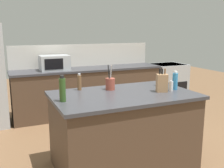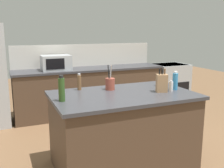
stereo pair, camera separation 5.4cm
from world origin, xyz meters
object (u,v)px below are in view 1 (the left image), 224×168
at_px(spice_jar_oregano, 158,81).
at_px(salt_shaker, 171,86).
at_px(range_oven, 167,83).
at_px(utensil_crock, 110,83).
at_px(knife_block, 162,83).
at_px(olive_oil_bottle, 62,89).
at_px(microwave, 55,63).
at_px(pepper_grinder, 79,82).
at_px(dish_soap_bottle, 175,81).

bearing_deg(spice_jar_oregano, salt_shaker, -95.33).
relative_size(range_oven, utensil_crock, 2.87).
bearing_deg(knife_block, olive_oil_bottle, -161.97).
relative_size(olive_oil_bottle, spice_jar_oregano, 2.31).
bearing_deg(olive_oil_bottle, microwave, 80.41).
height_order(olive_oil_bottle, pepper_grinder, olive_oil_bottle).
distance_m(microwave, salt_shaker, 2.51).
bearing_deg(salt_shaker, olive_oil_bottle, 177.67).
xyz_separation_m(range_oven, olive_oil_bottle, (-2.99, -2.26, 0.61)).
height_order(knife_block, pepper_grinder, knife_block).
bearing_deg(salt_shaker, utensil_crock, 151.70).
bearing_deg(microwave, range_oven, -0.00).
bearing_deg(knife_block, range_oven, 73.08).
relative_size(pepper_grinder, dish_soap_bottle, 0.89).
xyz_separation_m(microwave, pepper_grinder, (-0.06, -1.80, -0.04)).
height_order(salt_shaker, spice_jar_oregano, salt_shaker).
height_order(pepper_grinder, spice_jar_oregano, pepper_grinder).
bearing_deg(utensil_crock, spice_jar_oregano, -2.43).
distance_m(range_oven, pepper_grinder, 3.27).
xyz_separation_m(utensil_crock, dish_soap_bottle, (0.77, -0.32, 0.03)).
height_order(utensil_crock, spice_jar_oregano, utensil_crock).
bearing_deg(knife_block, dish_soap_bottle, 29.88).
distance_m(microwave, olive_oil_bottle, 2.29).
bearing_deg(utensil_crock, microwave, 98.94).
bearing_deg(range_oven, spice_jar_oregano, -128.86).
relative_size(knife_block, pepper_grinder, 1.35).
bearing_deg(microwave, knife_block, -69.85).
bearing_deg(dish_soap_bottle, microwave, 115.32).
relative_size(utensil_crock, spice_jar_oregano, 2.62).
distance_m(utensil_crock, salt_shaker, 0.77).
xyz_separation_m(olive_oil_bottle, dish_soap_bottle, (1.46, -0.01, -0.02)).
relative_size(range_oven, olive_oil_bottle, 3.25).
distance_m(utensil_crock, pepper_grinder, 0.39).
xyz_separation_m(pepper_grinder, dish_soap_bottle, (1.13, -0.47, 0.01)).
distance_m(knife_block, spice_jar_oregano, 0.37).
relative_size(range_oven, spice_jar_oregano, 7.51).
height_order(knife_block, dish_soap_bottle, knife_block).
bearing_deg(pepper_grinder, utensil_crock, -21.80).
bearing_deg(microwave, spice_jar_oregano, -62.88).
relative_size(microwave, utensil_crock, 1.70).
xyz_separation_m(utensil_crock, salt_shaker, (0.68, -0.36, -0.02)).
height_order(microwave, knife_block, knife_block).
distance_m(salt_shaker, spice_jar_oregano, 0.34).
xyz_separation_m(range_oven, utensil_crock, (-2.30, -1.95, 0.56)).
height_order(olive_oil_bottle, dish_soap_bottle, olive_oil_bottle).
xyz_separation_m(knife_block, spice_jar_oregano, (0.17, 0.33, -0.06)).
height_order(knife_block, olive_oil_bottle, knife_block).
height_order(range_oven, utensil_crock, utensil_crock).
bearing_deg(utensil_crock, salt_shaker, -28.30).
bearing_deg(knife_block, salt_shaker, 18.54).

